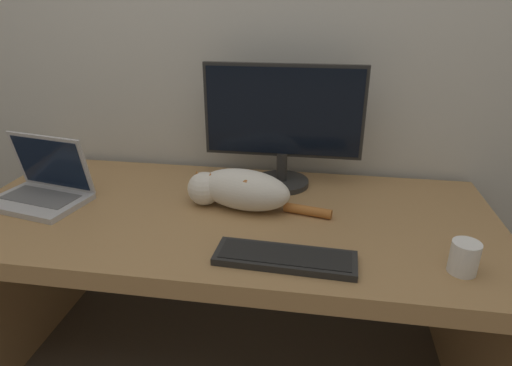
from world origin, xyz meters
The scene contains 7 objects.
wall_back centered at (0.00, 0.85, 1.30)m, with size 6.40×0.06×2.60m.
desk centered at (0.00, 0.39, 0.57)m, with size 1.77×0.79×0.70m.
monitor centered at (0.16, 0.65, 0.94)m, with size 0.58×0.21×0.45m.
laptop centered at (-0.66, 0.38, 0.75)m, with size 0.35×0.27×0.23m.
external_keyboard centered at (0.22, 0.13, 0.71)m, with size 0.39×0.14×0.02m.
cat centered at (0.03, 0.43, 0.77)m, with size 0.49×0.21×0.14m.
coffee_mug centered at (0.68, 0.15, 0.74)m, with size 0.07×0.07×0.09m.
Camera 1 is at (0.29, -0.85, 1.36)m, focal length 30.00 mm.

